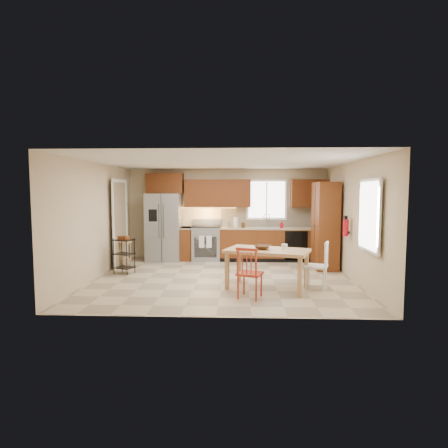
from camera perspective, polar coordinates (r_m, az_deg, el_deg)
floor at (r=8.16m, az=-0.15°, el=-8.32°), size 5.50×5.50×0.00m
ceiling at (r=7.96m, az=-0.15°, el=9.47°), size 5.50×5.00×0.02m
wall_back at (r=10.46m, az=0.45°, el=1.55°), size 5.50×0.02×2.50m
wall_front at (r=5.48m, az=-1.29°, el=-1.60°), size 5.50×0.02×2.50m
wall_left at (r=8.54m, az=-18.92°, el=0.50°), size 0.02×5.00×2.50m
wall_right at (r=8.31m, az=19.15°, el=0.38°), size 0.02×5.00×2.50m
refrigerator at (r=10.31m, az=-9.11°, el=-0.46°), size 0.92×0.75×1.82m
range_stove at (r=10.26m, az=-2.69°, el=-2.96°), size 0.76×0.63×0.92m
base_cabinet_narrow at (r=10.34m, az=-5.72°, el=-2.98°), size 0.30×0.60×0.90m
base_cabinet_run at (r=10.28m, az=7.61°, el=-3.04°), size 2.92×0.60×0.90m
dishwasher at (r=10.06m, az=10.94°, el=-3.26°), size 0.60×0.02×0.78m
backsplash at (r=10.48m, az=7.51°, el=1.10°), size 2.92×0.03×0.55m
upper_over_fridge at (r=10.46m, az=-8.98°, el=6.15°), size 1.00×0.35×0.55m
upper_left_block at (r=10.28m, az=-0.98°, el=4.69°), size 1.80×0.35×0.75m
upper_right_block at (r=10.43m, az=12.91°, el=4.57°), size 1.00×0.35×0.75m
window_back at (r=10.44m, az=6.51°, el=3.71°), size 1.12×0.04×1.12m
sink at (r=10.21m, az=6.57°, el=-0.76°), size 0.62×0.46×0.16m
undercab_glow at (r=10.28m, az=-2.65°, el=2.49°), size 1.60×0.30×0.01m
soap_bottle at (r=10.14m, az=8.77°, el=-0.06°), size 0.09×0.09×0.19m
paper_towel at (r=10.12m, az=1.80°, el=0.24°), size 0.12×0.12×0.28m
canister_steel at (r=10.13m, az=0.67°, el=-0.04°), size 0.11×0.11×0.18m
canister_wood at (r=10.09m, az=2.93°, el=-0.18°), size 0.10×0.10×0.14m
pantry at (r=9.40m, az=15.14°, el=-0.24°), size 0.50×0.95×2.10m
fire_extinguisher at (r=8.43m, az=18.05°, el=-0.55°), size 0.12×0.12×0.36m
window_right at (r=7.19m, az=21.30°, el=1.23°), size 0.04×1.02×1.32m
doorway at (r=9.75m, az=-15.68°, el=-0.07°), size 0.04×0.95×2.10m
dining_table at (r=7.32m, az=6.59°, el=-6.88°), size 1.75×1.33×0.75m
chair_red at (r=6.65m, az=3.97°, el=-7.39°), size 0.54×0.54×0.91m
chair_white at (r=7.48m, az=13.88°, el=-6.13°), size 0.54×0.54×0.91m
table_bowl at (r=7.24m, az=5.85°, el=-3.89°), size 0.40×0.40×0.08m
table_jar at (r=7.37m, az=9.19°, el=-3.55°), size 0.14×0.14×0.13m
bar_stool at (r=9.72m, az=-14.75°, el=-4.42°), size 0.32×0.32×0.63m
utility_cart at (r=8.89m, az=-14.97°, el=-4.69°), size 0.50×0.45×0.82m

